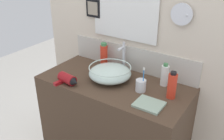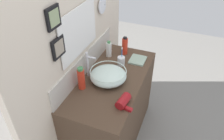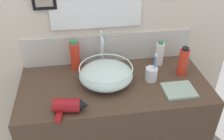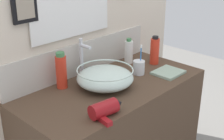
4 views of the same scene
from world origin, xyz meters
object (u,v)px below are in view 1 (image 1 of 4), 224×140
shampoo_bottle (165,75)px  hand_towel (149,104)px  toothbrush_cup (141,85)px  faucet (123,55)px  soap_dispenser (172,86)px  glass_bowl_sink (110,73)px  spray_bottle (104,55)px  hair_drier (68,79)px

shampoo_bottle → hand_towel: bearing=-84.7°
toothbrush_cup → faucet: bearing=142.3°
toothbrush_cup → hand_towel: toothbrush_cup is taller
shampoo_bottle → soap_dispenser: bearing=-51.6°
faucet → toothbrush_cup: bearing=-37.7°
glass_bowl_sink → faucet: faucet is taller
hand_towel → toothbrush_cup: bearing=134.5°
shampoo_bottle → spray_bottle: spray_bottle is taller
toothbrush_cup → spray_bottle: size_ratio=0.88×
glass_bowl_sink → toothbrush_cup: 0.28m
spray_bottle → faucet: bearing=6.7°
toothbrush_cup → soap_dispenser: bearing=9.7°
glass_bowl_sink → toothbrush_cup: (0.28, -0.02, -0.01)m
soap_dispenser → hand_towel: 0.21m
soap_dispenser → glass_bowl_sink: bearing=-178.4°
shampoo_bottle → soap_dispenser: soap_dispenser is taller
glass_bowl_sink → hand_towel: bearing=-20.9°
soap_dispenser → spray_bottle: size_ratio=0.91×
shampoo_bottle → glass_bowl_sink: bearing=-158.5°
hair_drier → toothbrush_cup: toothbrush_cup is taller
hair_drier → hand_towel: bearing=6.6°
glass_bowl_sink → soap_dispenser: soap_dispenser is taller
soap_dispenser → spray_bottle: 0.69m
shampoo_bottle → hair_drier: bearing=-147.8°
soap_dispenser → hand_towel: soap_dispenser is taller
soap_dispenser → hair_drier: bearing=-161.2°
hair_drier → spray_bottle: bearing=83.5°
hand_towel → glass_bowl_sink: bearing=159.1°
faucet → hand_towel: 0.56m
hair_drier → hand_towel: size_ratio=1.05×
toothbrush_cup → spray_bottle: bearing=156.9°
faucet → hand_towel: (0.41, -0.35, -0.13)m
glass_bowl_sink → spray_bottle: (-0.18, 0.17, 0.04)m
toothbrush_cup → hand_towel: bearing=-45.5°
glass_bowl_sink → spray_bottle: size_ratio=1.54×
hair_drier → shampoo_bottle: size_ratio=1.09×
faucet → soap_dispenser: 0.53m
hair_drier → toothbrush_cup: (0.50, 0.21, 0.01)m
hair_drier → glass_bowl_sink: bearing=45.9°
faucet → soap_dispenser: (0.49, -0.18, -0.05)m
glass_bowl_sink → hair_drier: 0.32m
hair_drier → toothbrush_cup: 0.54m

